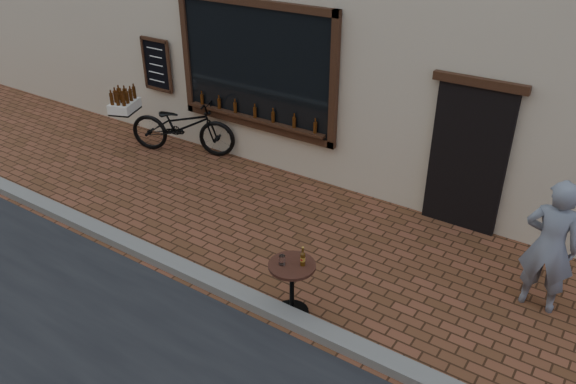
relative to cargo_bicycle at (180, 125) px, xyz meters
The scene contains 5 objects.
ground 4.64m from the cargo_bicycle, 41.60° to the right, with size 90.00×90.00×0.00m, color #57321C.
kerb 4.51m from the cargo_bicycle, 39.68° to the right, with size 90.00×0.25×0.12m, color slate.
cargo_bicycle is the anchor object (origin of this frame).
bistro_table 5.13m from the cargo_bicycle, 31.84° to the right, with size 0.56×0.56×0.97m.
pedestrian 6.85m from the cargo_bicycle, ahead, with size 0.63×0.42×1.74m, color slate.
Camera 1 is at (3.83, -4.07, 4.61)m, focal length 35.00 mm.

